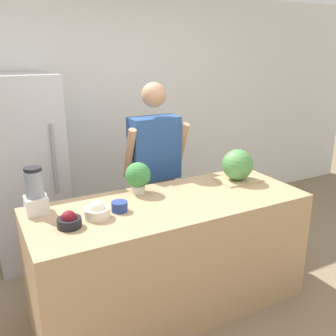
# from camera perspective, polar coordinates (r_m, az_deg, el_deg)

# --- Properties ---
(ground_plane) EXTENTS (14.00, 14.00, 0.00)m
(ground_plane) POSITION_cam_1_polar(r_m,az_deg,el_deg) (2.99, 4.47, -24.13)
(ground_plane) COLOR #7F6B51
(wall_back) EXTENTS (8.00, 0.06, 2.60)m
(wall_back) POSITION_cam_1_polar(r_m,az_deg,el_deg) (4.26, -10.96, 7.94)
(wall_back) COLOR white
(wall_back) RESTS_ON ground_plane
(counter_island) EXTENTS (2.10, 0.82, 0.91)m
(counter_island) POSITION_cam_1_polar(r_m,az_deg,el_deg) (3.01, 0.38, -13.09)
(counter_island) COLOR tan
(counter_island) RESTS_ON ground_plane
(refrigerator) EXTENTS (0.67, 0.73, 1.79)m
(refrigerator) POSITION_cam_1_polar(r_m,az_deg,el_deg) (3.79, -20.84, -0.36)
(refrigerator) COLOR #B7B7BC
(refrigerator) RESTS_ON ground_plane
(person) EXTENTS (0.60, 0.27, 1.72)m
(person) POSITION_cam_1_polar(r_m,az_deg,el_deg) (3.54, -2.04, -0.70)
(person) COLOR gray
(person) RESTS_ON ground_plane
(cutting_board) EXTENTS (0.36, 0.26, 0.01)m
(cutting_board) POSITION_cam_1_polar(r_m,az_deg,el_deg) (3.30, 10.62, -1.73)
(cutting_board) COLOR tan
(cutting_board) RESTS_ON counter_island
(watermelon) EXTENTS (0.26, 0.26, 0.26)m
(watermelon) POSITION_cam_1_polar(r_m,az_deg,el_deg) (3.24, 10.54, 0.49)
(watermelon) COLOR #4C8C47
(watermelon) RESTS_ON cutting_board
(bowl_cherries) EXTENTS (0.16, 0.16, 0.11)m
(bowl_cherries) POSITION_cam_1_polar(r_m,az_deg,el_deg) (2.48, -14.82, -7.79)
(bowl_cherries) COLOR black
(bowl_cherries) RESTS_ON counter_island
(bowl_cream) EXTENTS (0.17, 0.17, 0.13)m
(bowl_cream) POSITION_cam_1_polar(r_m,az_deg,el_deg) (2.56, -10.78, -6.46)
(bowl_cream) COLOR beige
(bowl_cream) RESTS_ON counter_island
(bowl_small_blue) EXTENTS (0.11, 0.11, 0.07)m
(bowl_small_blue) POSITION_cam_1_polar(r_m,az_deg,el_deg) (2.65, -7.40, -5.83)
(bowl_small_blue) COLOR navy
(bowl_small_blue) RESTS_ON counter_island
(blender) EXTENTS (0.15, 0.15, 0.33)m
(blender) POSITION_cam_1_polar(r_m,az_deg,el_deg) (2.71, -19.59, -3.58)
(blender) COLOR silver
(blender) RESTS_ON counter_island
(potted_plant) EXTENTS (0.20, 0.20, 0.25)m
(potted_plant) POSITION_cam_1_polar(r_m,az_deg,el_deg) (2.93, -4.60, -1.26)
(potted_plant) COLOR beige
(potted_plant) RESTS_ON counter_island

